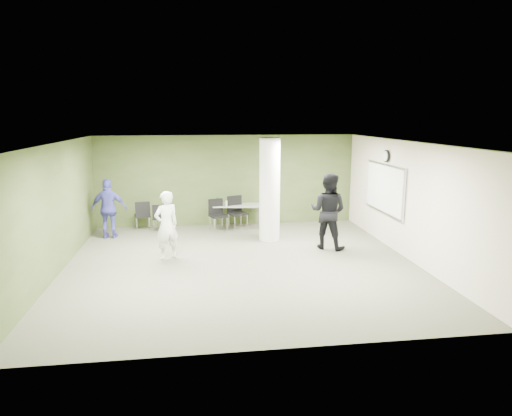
{
  "coord_description": "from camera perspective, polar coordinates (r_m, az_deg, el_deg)",
  "views": [
    {
      "loc": [
        -1.05,
        -10.06,
        3.37
      ],
      "look_at": [
        0.49,
        1.0,
        1.11
      ],
      "focal_mm": 32.0,
      "sensor_mm": 36.0,
      "label": 1
    }
  ],
  "objects": [
    {
      "name": "man_black",
      "position": [
        11.81,
        9.0,
        -0.39
      ],
      "size": [
        1.2,
        1.15,
        1.96
      ],
      "primitive_type": "imported",
      "rotation": [
        0.0,
        0.0,
        2.55
      ],
      "color": "black",
      "rests_on": "floor"
    },
    {
      "name": "woman_white",
      "position": [
        11.01,
        -11.13,
        -2.15
      ],
      "size": [
        0.72,
        0.64,
        1.65
      ],
      "primitive_type": "imported",
      "rotation": [
        0.0,
        0.0,
        3.66
      ],
      "color": "white",
      "rests_on": "floor"
    },
    {
      "name": "chair_table_left",
      "position": [
        13.61,
        -4.86,
        -0.55
      ],
      "size": [
        0.59,
        0.59,
        0.95
      ],
      "rotation": [
        0.0,
        0.0,
        0.32
      ],
      "color": "black",
      "rests_on": "floor"
    },
    {
      "name": "folding_table",
      "position": [
        13.93,
        -2.5,
        0.22
      ],
      "size": [
        1.57,
        0.84,
        0.96
      ],
      "rotation": [
        0.0,
        0.0,
        -0.13
      ],
      "color": "gray",
      "rests_on": "floor"
    },
    {
      "name": "wall_clock",
      "position": [
        12.35,
        15.96,
        6.26
      ],
      "size": [
        0.06,
        0.32,
        0.32
      ],
      "color": "black",
      "rests_on": "wall_right_cream"
    },
    {
      "name": "wastebasket",
      "position": [
        13.36,
        -11.42,
        -2.77
      ],
      "size": [
        0.25,
        0.25,
        0.29
      ],
      "primitive_type": "cylinder",
      "color": "#4C4C4C",
      "rests_on": "floor"
    },
    {
      "name": "chair_back_left",
      "position": [
        14.01,
        -14.0,
        -0.66
      ],
      "size": [
        0.52,
        0.52,
        0.89
      ],
      "rotation": [
        0.0,
        0.0,
        3.33
      ],
      "color": "black",
      "rests_on": "floor"
    },
    {
      "name": "chair_table_right",
      "position": [
        13.76,
        -2.46,
        -0.24
      ],
      "size": [
        0.65,
        0.65,
        1.01
      ],
      "rotation": [
        0.0,
        0.0,
        0.37
      ],
      "color": "black",
      "rests_on": "floor"
    },
    {
      "name": "whiteboard",
      "position": [
        12.45,
        15.74,
        2.36
      ],
      "size": [
        0.05,
        2.3,
        1.3
      ],
      "color": "silver",
      "rests_on": "wall_right_cream"
    },
    {
      "name": "column",
      "position": [
        12.39,
        1.72,
        2.28
      ],
      "size": [
        0.56,
        0.56,
        2.8
      ],
      "primitive_type": "cylinder",
      "color": "silver",
      "rests_on": "floor"
    },
    {
      "name": "wall_left",
      "position": [
        10.67,
        -23.8,
        -0.2
      ],
      "size": [
        0.02,
        8.0,
        2.8
      ],
      "primitive_type": "cube",
      "color": "#394D24",
      "rests_on": "floor"
    },
    {
      "name": "chair_back_right",
      "position": [
        13.7,
        -11.9,
        -0.97
      ],
      "size": [
        0.46,
        0.46,
        0.84
      ],
      "rotation": [
        0.0,
        0.0,
        3.03
      ],
      "color": "black",
      "rests_on": "floor"
    },
    {
      "name": "man_blue",
      "position": [
        13.33,
        -17.91,
        -0.09
      ],
      "size": [
        1.01,
        0.48,
        1.67
      ],
      "primitive_type": "imported",
      "rotation": [
        0.0,
        0.0,
        3.07
      ],
      "color": "#4242A5",
      "rests_on": "floor"
    },
    {
      "name": "ceiling",
      "position": [
        10.13,
        -1.96,
        8.2
      ],
      "size": [
        8.0,
        8.0,
        0.0
      ],
      "primitive_type": "plane",
      "rotation": [
        3.14,
        0.0,
        0.0
      ],
      "color": "white",
      "rests_on": "wall_back"
    },
    {
      "name": "floor",
      "position": [
        10.66,
        -1.86,
        -7.0
      ],
      "size": [
        8.0,
        8.0,
        0.0
      ],
      "primitive_type": "plane",
      "color": "#4E4D3E",
      "rests_on": "ground"
    },
    {
      "name": "wall_back",
      "position": [
        14.24,
        -3.61,
        3.45
      ],
      "size": [
        8.0,
        2.8,
        0.02
      ],
      "primitive_type": "cube",
      "rotation": [
        1.57,
        0.0,
        0.0
      ],
      "color": "#394D24",
      "rests_on": "floor"
    },
    {
      "name": "wall_right_cream",
      "position": [
        11.43,
        18.46,
        0.91
      ],
      "size": [
        0.02,
        8.0,
        2.8
      ],
      "primitive_type": "cube",
      "color": "beige",
      "rests_on": "floor"
    }
  ]
}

